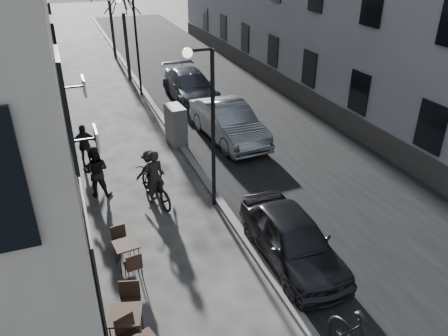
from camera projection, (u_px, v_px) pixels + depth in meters
road at (219, 98)px, 23.67m from camera, size 7.30×60.00×0.00m
kerb at (153, 105)px, 22.50m from camera, size 0.25×60.00×0.12m
streetlamp_near at (207, 113)px, 12.66m from camera, size 0.90×0.28×5.09m
streetlamp_far at (133, 36)px, 22.59m from camera, size 0.90×0.28×5.09m
bistro_set_b at (127, 325)px, 9.11m from camera, size 0.89×1.72×0.98m
bistro_set_c at (127, 253)px, 11.31m from camera, size 0.66×1.49×0.86m
utility_cabinet at (176, 126)px, 17.92m from camera, size 0.70×1.16×1.68m
bicycle at (155, 186)px, 14.10m from camera, size 1.18×2.25×1.12m
cyclist_rider at (154, 177)px, 13.93m from camera, size 0.75×0.57×1.84m
pedestrian_near at (96, 171)px, 14.29m from camera, size 1.04×0.92×1.79m
pedestrian_mid at (150, 171)px, 14.62m from camera, size 1.02×0.63×1.51m
pedestrian_far at (84, 145)px, 16.27m from camera, size 1.02×0.57×1.64m
car_near at (292, 239)px, 11.42m from camera, size 1.69×4.11×1.40m
car_mid at (228, 122)px, 18.38m from camera, size 2.06×4.99×1.61m
car_far at (190, 86)px, 23.01m from camera, size 2.19×5.28×1.52m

